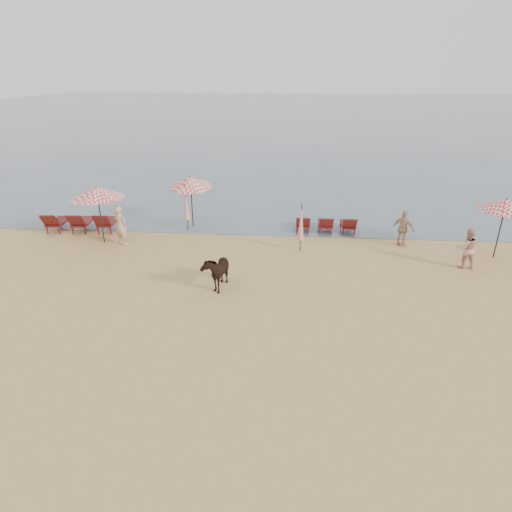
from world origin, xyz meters
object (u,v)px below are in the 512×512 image
at_px(lounger_cluster_left, 82,221).
at_px(lounger_cluster_right, 325,224).
at_px(umbrella_open_left_a, 97,192).
at_px(beachgoer_left, 120,225).
at_px(umbrella_closed_left, 186,202).
at_px(umbrella_open_right, 506,204).
at_px(umbrella_closed_right, 301,222).
at_px(beachgoer_right_a, 467,248).
at_px(cow, 217,270).
at_px(beachgoer_right_b, 403,229).
at_px(umbrella_open_left_b, 190,182).

xyz_separation_m(lounger_cluster_left, lounger_cluster_right, (12.03, 0.79, -0.06)).
xyz_separation_m(umbrella_open_left_a, beachgoer_left, (0.92, -0.09, -1.48)).
distance_m(lounger_cluster_right, umbrella_closed_left, 6.91).
xyz_separation_m(umbrella_open_right, umbrella_closed_right, (-8.25, 0.08, -1.01)).
bearing_deg(beachgoer_right_a, beachgoer_left, -4.34).
bearing_deg(cow, beachgoer_right_a, 21.74).
distance_m(umbrella_open_left_a, umbrella_closed_left, 4.13).
bearing_deg(umbrella_open_left_a, beachgoer_right_a, -3.76).
distance_m(cow, beachgoer_left, 6.36).
bearing_deg(umbrella_closed_right, beachgoer_right_a, -10.38).
bearing_deg(umbrella_open_left_a, beachgoer_left, -3.92).
bearing_deg(umbrella_closed_left, umbrella_open_right, -9.67).
relative_size(umbrella_open_right, cow, 1.63).
bearing_deg(cow, umbrella_open_left_a, 153.81).
relative_size(lounger_cluster_left, beachgoer_right_b, 2.02).
distance_m(umbrella_open_left_b, beachgoer_right_a, 12.75).
distance_m(lounger_cluster_right, umbrella_open_right, 7.69).
bearing_deg(umbrella_open_left_a, umbrella_closed_left, 31.11).
distance_m(lounger_cluster_right, umbrella_open_left_a, 10.75).
bearing_deg(umbrella_open_left_a, umbrella_closed_right, -0.17).
bearing_deg(umbrella_open_left_b, lounger_cluster_right, -2.59).
relative_size(umbrella_closed_left, beachgoer_right_b, 1.40).
bearing_deg(beachgoer_left, umbrella_open_left_b, -111.94).
bearing_deg(lounger_cluster_right, beachgoer_right_a, -34.61).
bearing_deg(beachgoer_right_a, umbrella_closed_right, -9.22).
distance_m(umbrella_closed_left, beachgoer_right_a, 12.66).
height_order(lounger_cluster_right, beachgoer_right_b, beachgoer_right_b).
height_order(umbrella_open_left_a, beachgoer_left, umbrella_open_left_a).
bearing_deg(beachgoer_right_a, beachgoer_right_b, -46.54).
bearing_deg(umbrella_open_right, cow, 173.21).
height_order(lounger_cluster_left, umbrella_closed_right, umbrella_closed_right).
bearing_deg(lounger_cluster_right, umbrella_open_right, -20.01).
bearing_deg(umbrella_open_right, umbrella_closed_right, 155.13).
distance_m(umbrella_open_left_b, umbrella_open_right, 13.97).
bearing_deg(umbrella_open_left_a, lounger_cluster_right, 13.86).
bearing_deg(lounger_cluster_right, umbrella_open_left_a, -167.47).
distance_m(lounger_cluster_left, beachgoer_left, 3.04).
bearing_deg(umbrella_open_left_b, umbrella_open_right, -12.01).
bearing_deg(umbrella_open_left_b, beachgoer_left, -136.43).
xyz_separation_m(umbrella_open_left_a, umbrella_open_right, (17.32, -0.38, -0.03)).
xyz_separation_m(lounger_cluster_right, cow, (-4.38, -6.19, 0.24)).
distance_m(umbrella_open_left_b, cow, 7.08).
bearing_deg(beachgoer_right_a, cow, 15.39).
xyz_separation_m(lounger_cluster_right, umbrella_open_left_a, (-10.34, -2.22, 1.95)).
height_order(beachgoer_left, beachgoer_right_b, beachgoer_left).
height_order(umbrella_closed_left, beachgoer_right_a, umbrella_closed_left).
bearing_deg(umbrella_open_left_b, lounger_cluster_left, -168.52).
bearing_deg(lounger_cluster_right, umbrella_open_left_b, 177.87).
distance_m(lounger_cluster_left, cow, 9.36).
distance_m(umbrella_open_left_b, umbrella_closed_right, 6.18).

